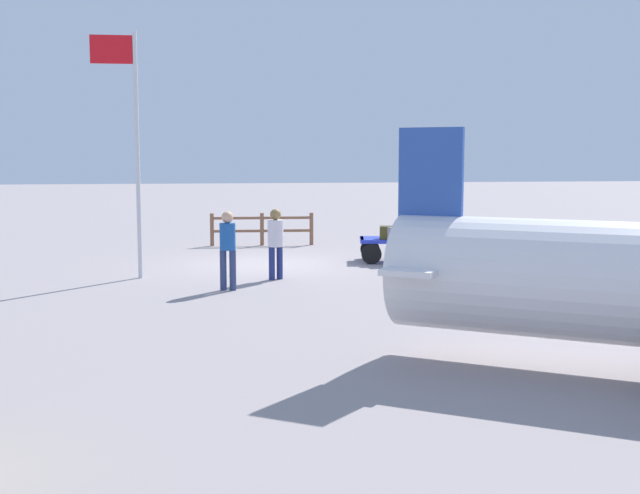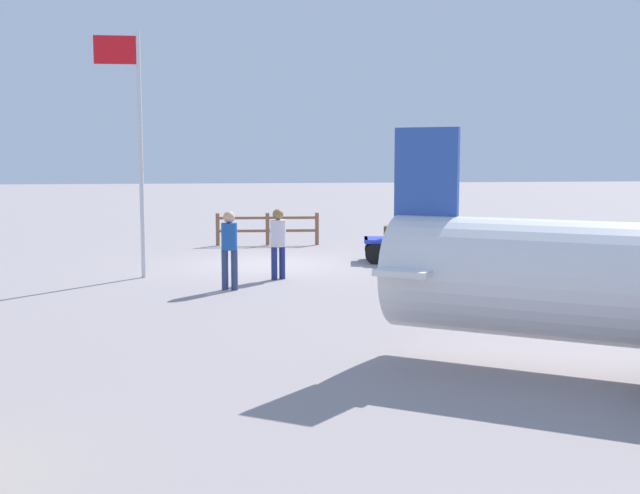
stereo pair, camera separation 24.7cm
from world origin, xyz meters
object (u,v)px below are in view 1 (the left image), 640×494
at_px(worker_lead, 276,238).
at_px(suitcase_tan, 390,233).
at_px(luggage_cart, 395,244).
at_px(worker_trailing, 228,244).
at_px(flagpole, 131,131).
at_px(suitcase_maroon, 407,232).
at_px(suitcase_navy, 399,233).

bearing_deg(worker_lead, suitcase_tan, -143.89).
distance_m(luggage_cart, worker_lead, 4.34).
distance_m(luggage_cart, worker_trailing, 6.05).
bearing_deg(flagpole, luggage_cart, -164.08).
xyz_separation_m(suitcase_tan, worker_lead, (3.25, 2.37, 0.15)).
distance_m(worker_lead, worker_trailing, 1.74).
relative_size(suitcase_maroon, worker_trailing, 0.38).
xyz_separation_m(luggage_cart, suitcase_navy, (-0.01, 0.44, 0.34)).
bearing_deg(luggage_cart, flagpole, 15.92).
relative_size(luggage_cart, suitcase_tan, 3.34).
bearing_deg(suitcase_maroon, worker_trailing, 38.25).
bearing_deg(suitcase_navy, suitcase_maroon, -129.78).
bearing_deg(worker_trailing, luggage_cart, -139.38).
distance_m(suitcase_maroon, worker_trailing, 6.23).
xyz_separation_m(worker_trailing, flagpole, (2.06, -2.03, 2.38)).
bearing_deg(luggage_cart, suitcase_maroon, 168.04).
bearing_deg(worker_trailing, suitcase_maroon, -141.75).
bearing_deg(suitcase_maroon, flagpole, 14.71).
bearing_deg(suitcase_tan, flagpole, 14.48).
height_order(suitcase_navy, worker_lead, worker_lead).
bearing_deg(luggage_cart, suitcase_navy, 90.66).
bearing_deg(suitcase_navy, suitcase_tan, -47.29).
bearing_deg(flagpole, worker_trailing, 135.41).
relative_size(luggage_cart, suitcase_navy, 3.19).
height_order(luggage_cart, suitcase_navy, suitcase_navy).
xyz_separation_m(suitcase_navy, flagpole, (6.64, 1.45, 2.56)).
distance_m(suitcase_tan, worker_trailing, 5.73).
bearing_deg(suitcase_tan, worker_trailing, 40.13).
relative_size(suitcase_navy, worker_trailing, 0.39).
xyz_separation_m(suitcase_tan, worker_trailing, (4.38, 3.69, 0.18)).
distance_m(luggage_cart, suitcase_navy, 0.56).
xyz_separation_m(worker_lead, flagpole, (3.19, -0.71, 2.41)).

